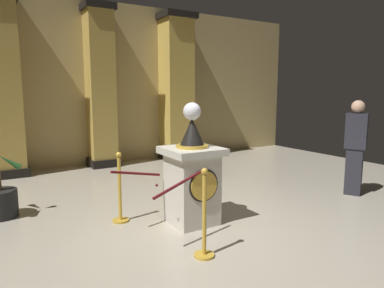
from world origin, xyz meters
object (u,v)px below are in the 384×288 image
object	(u,v)px
stanchion_near	(120,198)
stanchion_far	(204,226)
potted_palm_left	(0,199)
pedestal_clock	(192,177)
bystander_guest	(356,145)

from	to	relation	value
stanchion_near	stanchion_far	bearing A→B (deg)	-73.81
potted_palm_left	pedestal_clock	bearing A→B (deg)	-35.09
pedestal_clock	stanchion_far	world-z (taller)	pedestal_clock
stanchion_near	bystander_guest	distance (m)	4.31
pedestal_clock	stanchion_far	distance (m)	1.13
stanchion_near	stanchion_far	size ratio (longest dim) A/B	0.99
pedestal_clock	bystander_guest	bearing A→B (deg)	-5.28
stanchion_far	stanchion_near	bearing A→B (deg)	106.19
pedestal_clock	bystander_guest	size ratio (longest dim) A/B	1.00
pedestal_clock	bystander_guest	world-z (taller)	pedestal_clock
stanchion_near	stanchion_far	xyz separation A→B (m)	(0.46, -1.57, 0.00)
pedestal_clock	potted_palm_left	bearing A→B (deg)	144.91
pedestal_clock	stanchion_far	xyz separation A→B (m)	(-0.43, -0.99, -0.32)
stanchion_near	bystander_guest	bearing A→B (deg)	-11.94
pedestal_clock	potted_palm_left	xyz separation A→B (m)	(-2.39, 1.68, -0.40)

